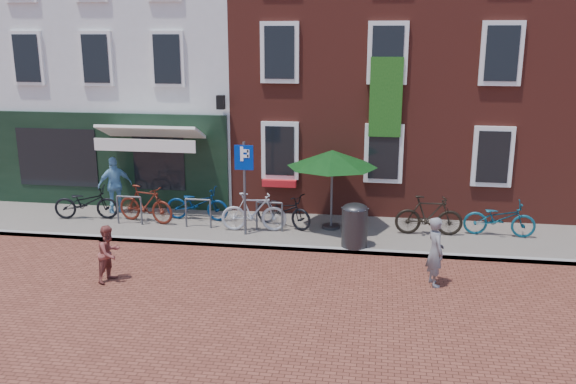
% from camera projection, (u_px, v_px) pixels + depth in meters
% --- Properties ---
extents(ground, '(80.00, 80.00, 0.00)m').
position_uv_depth(ground, '(242.00, 248.00, 15.49)').
color(ground, brown).
extents(sidewalk, '(24.00, 3.00, 0.10)m').
position_uv_depth(sidewalk, '(289.00, 230.00, 16.76)').
color(sidewalk, slate).
rests_on(sidewalk, ground).
extents(building_stucco, '(8.00, 8.00, 9.00)m').
position_uv_depth(building_stucco, '(148.00, 57.00, 21.80)').
color(building_stucco, silver).
rests_on(building_stucco, ground).
extents(building_brick_mid, '(6.00, 8.00, 10.00)m').
position_uv_depth(building_brick_mid, '(343.00, 44.00, 20.63)').
color(building_brick_mid, maroon).
rests_on(building_brick_mid, ground).
extents(building_brick_right, '(6.00, 8.00, 10.00)m').
position_uv_depth(building_brick_right, '(527.00, 44.00, 19.74)').
color(building_brick_right, maroon).
rests_on(building_brick_right, ground).
extents(litter_bin, '(0.65, 0.65, 1.20)m').
position_uv_depth(litter_bin, '(355.00, 223.00, 15.17)').
color(litter_bin, '#2F2E31').
rests_on(litter_bin, sidewalk).
extents(parking_sign, '(0.50, 0.08, 2.51)m').
position_uv_depth(parking_sign, '(244.00, 173.00, 15.81)').
color(parking_sign, '#4C4C4F').
rests_on(parking_sign, sidewalk).
extents(parasol, '(2.46, 2.46, 2.29)m').
position_uv_depth(parasol, '(332.00, 155.00, 16.27)').
color(parasol, '#4C4C4F').
rests_on(parasol, sidewalk).
extents(woman, '(0.51, 0.64, 1.53)m').
position_uv_depth(woman, '(435.00, 252.00, 13.02)').
color(woman, slate).
rests_on(woman, ground).
extents(boy, '(0.65, 0.74, 1.28)m').
position_uv_depth(boy, '(109.00, 253.00, 13.28)').
color(boy, brown).
rests_on(boy, ground).
extents(cafe_person, '(1.05, 0.90, 1.69)m').
position_uv_depth(cafe_person, '(115.00, 185.00, 18.07)').
color(cafe_person, '#73B0D5').
rests_on(cafe_person, sidewalk).
extents(bicycle_0, '(1.91, 0.93, 0.96)m').
position_uv_depth(bicycle_0, '(86.00, 203.00, 17.53)').
color(bicycle_0, black).
rests_on(bicycle_0, sidewalk).
extents(bicycle_1, '(1.85, 0.91, 1.07)m').
position_uv_depth(bicycle_1, '(145.00, 204.00, 17.18)').
color(bicycle_1, '#511A0F').
rests_on(bicycle_1, sidewalk).
extents(bicycle_2, '(1.85, 0.67, 0.96)m').
position_uv_depth(bicycle_2, '(197.00, 204.00, 17.43)').
color(bicycle_2, '#062650').
rests_on(bicycle_2, sidewalk).
extents(bicycle_3, '(1.82, 0.69, 1.07)m').
position_uv_depth(bicycle_3, '(254.00, 212.00, 16.42)').
color(bicycle_3, '#A6A6A8').
rests_on(bicycle_3, sidewalk).
extents(bicycle_4, '(1.93, 1.40, 0.96)m').
position_uv_depth(bicycle_4, '(283.00, 210.00, 16.79)').
color(bicycle_4, black).
rests_on(bicycle_4, sidewalk).
extents(bicycle_5, '(1.80, 0.56, 1.07)m').
position_uv_depth(bicycle_5, '(429.00, 215.00, 16.09)').
color(bicycle_5, black).
rests_on(bicycle_5, sidewalk).
extents(bicycle_6, '(1.88, 0.77, 0.96)m').
position_uv_depth(bicycle_6, '(499.00, 218.00, 16.02)').
color(bicycle_6, '#0D4557').
rests_on(bicycle_6, sidewalk).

